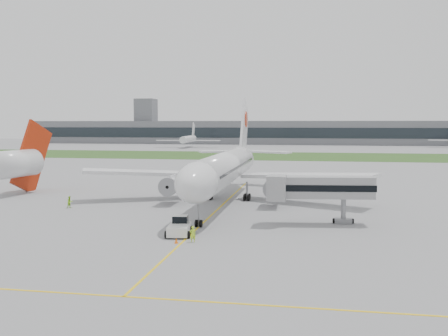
% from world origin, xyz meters
% --- Properties ---
extents(ground, '(600.00, 600.00, 0.00)m').
position_xyz_m(ground, '(0.00, 0.00, 0.00)').
color(ground, gray).
rests_on(ground, ground).
extents(apron_markings, '(70.00, 70.00, 0.04)m').
position_xyz_m(apron_markings, '(0.00, -5.00, 0.00)').
color(apron_markings, yellow).
rests_on(apron_markings, ground).
extents(grass_strip, '(600.00, 50.00, 0.02)m').
position_xyz_m(grass_strip, '(0.00, 120.00, 0.01)').
color(grass_strip, '#29481B').
rests_on(grass_strip, ground).
extents(terminal_building, '(320.00, 22.30, 14.00)m').
position_xyz_m(terminal_building, '(0.00, 229.87, 7.00)').
color(terminal_building, slate).
rests_on(terminal_building, ground).
extents(control_tower, '(12.00, 12.00, 56.00)m').
position_xyz_m(control_tower, '(-90.00, 232.00, 0.00)').
color(control_tower, slate).
rests_on(control_tower, ground).
extents(airliner, '(48.13, 53.95, 17.88)m').
position_xyz_m(airliner, '(0.00, 4.87, 5.66)').
color(airliner, silver).
rests_on(airliner, ground).
extents(pushback_tug, '(3.20, 4.36, 2.10)m').
position_xyz_m(pushback_tug, '(-1.20, -19.61, 0.97)').
color(pushback_tug, silver).
rests_on(pushback_tug, ground).
extents(jet_bridge, '(13.40, 5.22, 6.22)m').
position_xyz_m(jet_bridge, '(14.20, -10.63, 4.60)').
color(jet_bridge, gray).
rests_on(jet_bridge, ground).
extents(safety_cone_left, '(0.42, 0.42, 0.57)m').
position_xyz_m(safety_cone_left, '(-0.50, -23.58, 0.29)').
color(safety_cone_left, '#FA630D').
rests_on(safety_cone_left, ground).
extents(safety_cone_right, '(0.37, 0.37, 0.50)m').
position_xyz_m(safety_cone_right, '(0.50, -20.53, 0.25)').
color(safety_cone_right, '#FA630D').
rests_on(safety_cone_right, ground).
extents(ground_crew_near, '(0.75, 0.62, 1.76)m').
position_xyz_m(ground_crew_near, '(1.10, -22.74, 0.88)').
color(ground_crew_near, '#C5FE2A').
rests_on(ground_crew_near, ground).
extents(ground_crew_far, '(1.03, 1.09, 1.79)m').
position_xyz_m(ground_crew_far, '(-22.12, -4.82, 0.89)').
color(ground_crew_far, '#93D824').
rests_on(ground_crew_far, ground).
extents(neighbor_aircraft, '(6.71, 17.59, 14.20)m').
position_xyz_m(neighbor_aircraft, '(-38.31, 6.83, 5.63)').
color(neighbor_aircraft, '#A92409').
rests_on(neighbor_aircraft, ground).
extents(distant_aircraft_left, '(34.64, 30.96, 12.66)m').
position_xyz_m(distant_aircraft_left, '(-49.06, 178.20, 0.00)').
color(distant_aircraft_left, silver).
rests_on(distant_aircraft_left, ground).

